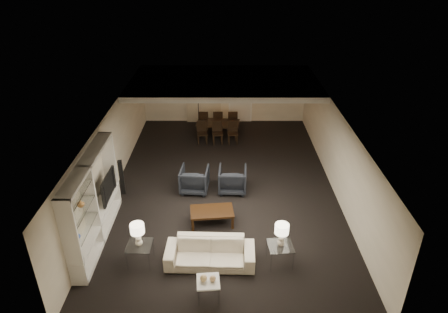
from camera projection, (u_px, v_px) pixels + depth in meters
name	position (u px, v px, depth m)	size (l,w,h in m)	color
floor	(224.00, 186.00, 12.97)	(11.00, 11.00, 0.00)	black
ceiling	(224.00, 115.00, 11.80)	(7.00, 11.00, 0.02)	silver
wall_back	(224.00, 94.00, 17.25)	(7.00, 0.02, 2.50)	beige
wall_front	(223.00, 286.00, 7.52)	(7.00, 0.02, 2.50)	beige
wall_left	(112.00, 152.00, 12.39)	(0.02, 11.00, 2.50)	beige
wall_right	(337.00, 152.00, 12.38)	(0.02, 11.00, 2.50)	beige
ceiling_soffit	(224.00, 82.00, 14.94)	(7.00, 4.00, 0.20)	silver
curtains	(204.00, 96.00, 17.20)	(1.50, 0.12, 2.40)	beige
door	(240.00, 99.00, 17.31)	(0.90, 0.05, 2.10)	silver
painting	(273.00, 88.00, 17.07)	(0.95, 0.04, 0.65)	#142D38
media_unit	(94.00, 202.00, 10.13)	(0.38, 3.40, 2.35)	white
pendant_light	(232.00, 94.00, 15.16)	(0.52, 0.52, 0.24)	#D8591E
sofa	(210.00, 253.00, 9.70)	(2.17, 0.85, 0.63)	beige
coffee_table	(212.00, 217.00, 11.16)	(1.19, 0.69, 0.43)	black
armchair_left	(195.00, 179.00, 12.58)	(0.86, 0.89, 0.81)	black
armchair_right	(233.00, 179.00, 12.57)	(0.86, 0.89, 0.81)	black
side_table_left	(140.00, 254.00, 9.72)	(0.59, 0.59, 0.56)	silver
side_table_right	(280.00, 254.00, 9.71)	(0.59, 0.59, 0.56)	white
table_lamp_left	(138.00, 235.00, 9.45)	(0.34, 0.34, 0.61)	white
table_lamp_right	(281.00, 235.00, 9.44)	(0.34, 0.34, 0.61)	beige
marble_table	(208.00, 289.00, 8.76)	(0.50, 0.50, 0.50)	white
gold_gourd_a	(203.00, 278.00, 8.61)	(0.16, 0.16, 0.16)	tan
gold_gourd_b	(213.00, 279.00, 8.61)	(0.14, 0.14, 0.14)	tan
television	(104.00, 186.00, 10.92)	(0.16, 1.18, 0.68)	black
vase_blue	(77.00, 236.00, 8.98)	(0.16, 0.16, 0.17)	blue
vase_amber	(81.00, 204.00, 9.22)	(0.17, 0.17, 0.18)	#C28340
floor_speaker	(122.00, 177.00, 12.34)	(0.13, 0.13, 1.17)	black
dining_table	(218.00, 130.00, 16.24)	(1.70, 0.95, 0.60)	black
chair_nl	(202.00, 133.00, 15.60)	(0.41, 0.41, 0.89)	black
chair_nm	(218.00, 133.00, 15.59)	(0.41, 0.41, 0.89)	black
chair_nr	(233.00, 133.00, 15.59)	(0.41, 0.41, 0.89)	black
chair_fl	(204.00, 120.00, 16.74)	(0.41, 0.41, 0.89)	black
chair_fm	(218.00, 120.00, 16.74)	(0.41, 0.41, 0.89)	black
chair_fr	(232.00, 120.00, 16.74)	(0.41, 0.41, 0.89)	black
floor_lamp	(198.00, 111.00, 16.83)	(0.22, 0.22, 1.53)	black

